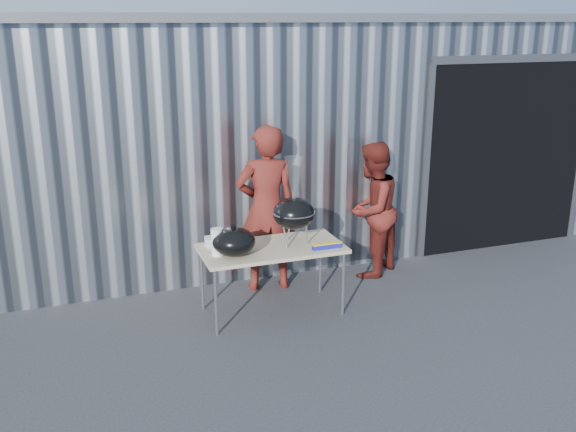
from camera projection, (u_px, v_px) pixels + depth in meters
name	position (u px, v px, depth m)	size (l,w,h in m)	color
ground	(328.00, 337.00, 6.39)	(80.00, 80.00, 0.00)	#2D2D30
building	(270.00, 115.00, 10.35)	(8.20, 6.20, 3.10)	silver
folding_table	(272.00, 250.00, 6.74)	(1.50, 0.75, 0.75)	tan
kettle_grill	(294.00, 206.00, 6.69)	(0.45, 0.45, 0.94)	black
grill_lid	(234.00, 241.00, 6.46)	(0.44, 0.44, 0.32)	black
paper_towels	(217.00, 242.00, 6.45)	(0.12, 0.12, 0.28)	white
white_tub	(215.00, 241.00, 6.74)	(0.20, 0.15, 0.10)	white
foil_box	(327.00, 246.00, 6.66)	(0.32, 0.05, 0.06)	#19189C
person_cook	(267.00, 209.00, 7.31)	(0.71, 0.46, 1.93)	maroon
person_bystander	(372.00, 210.00, 7.76)	(0.80, 0.63, 1.65)	maroon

